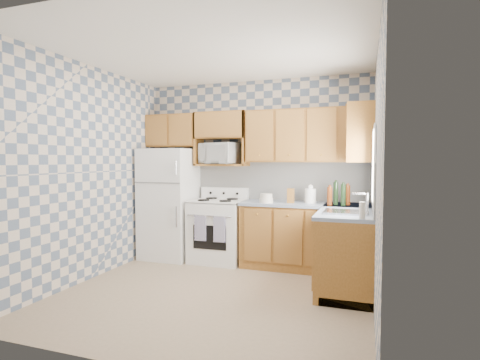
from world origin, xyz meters
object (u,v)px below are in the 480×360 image
at_px(refrigerator, 169,203).
at_px(electric_kettle, 310,196).
at_px(microwave, 220,154).
at_px(stove_body, 218,231).

xyz_separation_m(refrigerator, electric_kettle, (2.16, 0.07, 0.18)).
bearing_deg(refrigerator, microwave, 11.29).
height_order(refrigerator, microwave, microwave).
bearing_deg(microwave, electric_kettle, 11.53).
height_order(stove_body, electric_kettle, electric_kettle).
bearing_deg(microwave, stove_body, -66.65).
relative_size(refrigerator, microwave, 2.94).
height_order(microwave, electric_kettle, microwave).
distance_m(refrigerator, stove_body, 0.89).
bearing_deg(stove_body, electric_kettle, 1.72).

